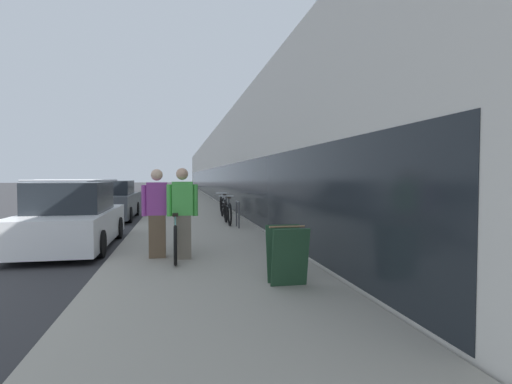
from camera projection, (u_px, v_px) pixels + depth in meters
name	position (u px, v px, depth m)	size (l,w,h in m)	color
sidewalk_slab	(186.00, 202.00, 26.17)	(3.90, 70.00, 0.11)	gray
storefront_facade	(264.00, 168.00, 35.27)	(10.01, 70.00, 5.02)	silver
tandem_bicycle	(176.00, 237.00, 8.28)	(0.52, 2.61, 0.94)	black
person_rider	(182.00, 213.00, 7.96)	(0.62, 0.24, 1.82)	#756B5B
person_bystander	(157.00, 213.00, 8.09)	(0.61, 0.24, 1.80)	brown
bike_rack_hoop	(238.00, 211.00, 12.88)	(0.05, 0.60, 0.84)	#4C4C51
cruiser_bike_nearest	(228.00, 212.00, 13.71)	(0.52, 1.80, 0.97)	black
cruiser_bike_middle	(224.00, 208.00, 15.78)	(0.52, 1.84, 0.97)	black
cruiser_bike_farthest	(222.00, 204.00, 17.94)	(0.52, 1.86, 0.91)	black
sandwich_board_sign	(287.00, 255.00, 6.10)	(0.56, 0.56, 0.90)	#23472D
parked_sedan_curbside	(72.00, 219.00, 9.73)	(1.99, 4.52, 1.68)	white
vintage_roadster_curbside	(113.00, 202.00, 16.27)	(1.78, 4.69, 1.57)	#4C5156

